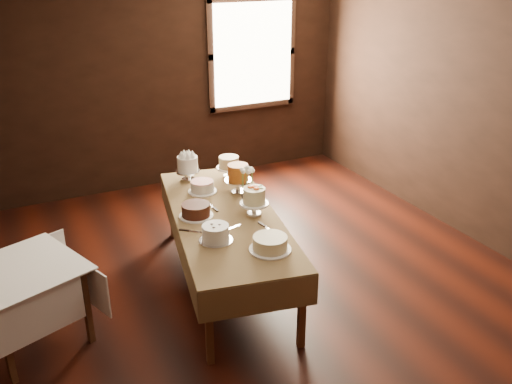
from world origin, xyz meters
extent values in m
cube|color=black|center=(0.00, 0.00, 0.00)|extent=(5.00, 6.00, 0.01)
cube|color=black|center=(0.00, 3.00, 1.40)|extent=(5.00, 0.02, 2.80)
cube|color=black|center=(2.50, 0.00, 1.40)|extent=(0.02, 6.00, 2.80)
cube|color=#FFEABF|center=(1.30, 2.94, 1.60)|extent=(1.10, 0.05, 1.30)
cube|color=#472614|center=(-0.75, -0.56, 0.31)|extent=(0.06, 0.06, 0.63)
cube|color=#472614|center=(-0.36, 1.49, 0.31)|extent=(0.06, 0.06, 0.63)
cube|color=#472614|center=(-0.05, -0.70, 0.31)|extent=(0.06, 0.06, 0.63)
cube|color=#472614|center=(0.34, 1.35, 0.31)|extent=(0.06, 0.06, 0.63)
cube|color=#472614|center=(-0.21, 0.40, 0.67)|extent=(1.22, 2.31, 0.04)
cube|color=olive|center=(-0.21, 0.40, 0.69)|extent=(1.29, 2.38, 0.01)
cube|color=#472614|center=(-2.09, -0.14, 0.31)|extent=(0.06, 0.06, 0.62)
cube|color=#472614|center=(-1.50, 0.08, 0.31)|extent=(0.06, 0.06, 0.62)
cube|color=#472614|center=(-1.73, 0.67, 0.31)|extent=(0.06, 0.06, 0.62)
cube|color=#472614|center=(-1.91, 0.27, 0.64)|extent=(0.93, 0.93, 0.04)
cube|color=white|center=(-1.91, 0.27, 0.67)|extent=(1.04, 1.04, 0.01)
cylinder|color=silver|center=(-0.23, 1.30, 0.76)|extent=(0.25, 0.25, 0.12)
cylinder|color=silver|center=(-0.23, 1.30, 0.89)|extent=(0.23, 0.23, 0.14)
cylinder|color=white|center=(0.18, 1.20, 0.76)|extent=(0.26, 0.26, 0.12)
cylinder|color=tan|center=(0.18, 1.20, 0.87)|extent=(0.21, 0.21, 0.11)
cylinder|color=white|center=(-0.21, 0.95, 0.70)|extent=(0.28, 0.28, 0.01)
cylinder|color=silver|center=(-0.21, 0.95, 0.76)|extent=(0.23, 0.23, 0.09)
cylinder|color=silver|center=(0.10, 0.79, 0.77)|extent=(0.26, 0.26, 0.15)
cylinder|color=#AF5719|center=(0.10, 0.79, 0.92)|extent=(0.27, 0.27, 0.15)
cylinder|color=white|center=(-0.45, 0.47, 0.70)|extent=(0.30, 0.30, 0.01)
cylinder|color=#38150B|center=(-0.45, 0.47, 0.76)|extent=(0.35, 0.35, 0.11)
cylinder|color=white|center=(0.02, 0.29, 0.76)|extent=(0.26, 0.26, 0.12)
cylinder|color=beige|center=(0.02, 0.29, 0.89)|extent=(0.28, 0.28, 0.14)
cylinder|color=silver|center=(-0.47, -0.02, 0.70)|extent=(0.27, 0.27, 0.01)
cylinder|color=silver|center=(-0.47, -0.02, 0.77)|extent=(0.27, 0.27, 0.13)
cylinder|color=white|center=(-0.14, -0.34, 0.70)|extent=(0.33, 0.33, 0.01)
cylinder|color=#EFE7B9|center=(-0.14, -0.34, 0.76)|extent=(0.37, 0.37, 0.10)
cube|color=silver|center=(-0.24, 0.14, 0.70)|extent=(0.24, 0.09, 0.01)
cube|color=silver|center=(0.01, -0.05, 0.70)|extent=(0.06, 0.24, 0.01)
cube|color=silver|center=(-0.25, 0.64, 0.70)|extent=(0.04, 0.24, 0.01)
cube|color=silver|center=(-0.54, 0.18, 0.70)|extent=(0.20, 0.17, 0.01)
imported|color=#2D2823|center=(0.10, 0.58, 0.76)|extent=(0.12, 0.12, 0.12)
camera|label=1|loc=(-1.89, -3.64, 2.81)|focal=38.59mm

